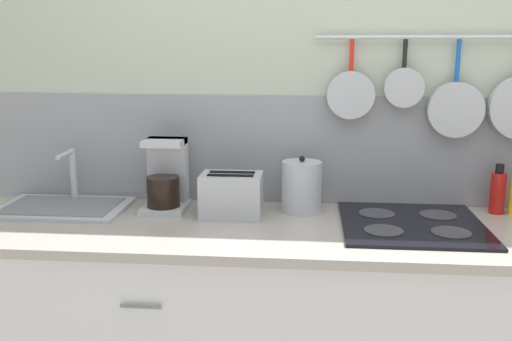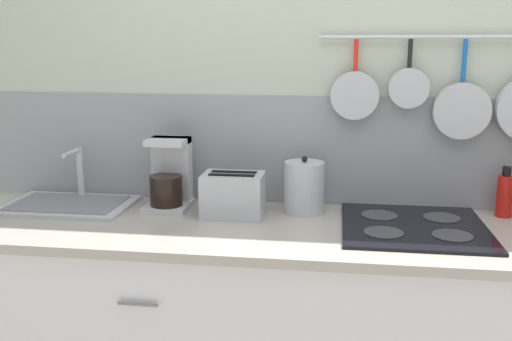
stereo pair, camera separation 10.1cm
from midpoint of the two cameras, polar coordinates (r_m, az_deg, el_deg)
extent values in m
cube|color=#B2BCA8|center=(2.43, 11.59, 5.95)|extent=(7.20, 0.06, 2.60)
cube|color=gray|center=(2.45, 11.43, 1.95)|extent=(7.20, 0.07, 0.46)
cylinder|color=#B7BABF|center=(2.44, 24.07, 12.09)|extent=(1.35, 0.02, 0.02)
cylinder|color=red|center=(2.36, 11.20, 11.23)|extent=(0.02, 0.02, 0.12)
cylinder|color=#B7BABF|center=(2.35, 11.06, 7.37)|extent=(0.19, 0.04, 0.19)
cylinder|color=black|center=(2.38, 16.35, 11.15)|extent=(0.02, 0.02, 0.11)
cylinder|color=#B7BABF|center=(2.36, 16.22, 7.91)|extent=(0.16, 0.04, 0.16)
cylinder|color=#1959B2|center=(2.41, 21.26, 10.18)|extent=(0.02, 0.02, 0.16)
cylinder|color=#B7BABF|center=(2.41, 21.01, 5.58)|extent=(0.22, 0.04, 0.22)
cylinder|color=slate|center=(2.00, -10.30, -13.05)|extent=(0.14, 0.01, 0.01)
cube|color=#A59E93|center=(2.15, 11.68, -6.29)|extent=(3.01, 0.67, 0.03)
cube|color=#B7BABF|center=(2.50, -17.20, -3.35)|extent=(0.53, 0.35, 0.01)
cube|color=slate|center=(2.50, -17.21, -3.14)|extent=(0.45, 0.28, 0.00)
cylinder|color=#B7BABF|center=(2.59, -16.11, -0.29)|extent=(0.03, 0.03, 0.23)
cylinder|color=#B7BABF|center=(2.51, -16.90, 1.69)|extent=(0.02, 0.14, 0.02)
cube|color=#B7BABF|center=(2.38, -7.54, -3.55)|extent=(0.18, 0.20, 0.02)
cube|color=#B7BABF|center=(2.41, -7.21, -0.07)|extent=(0.16, 0.07, 0.29)
cylinder|color=black|center=(2.34, -7.76, -2.00)|extent=(0.13, 0.13, 0.12)
cube|color=#B7BABF|center=(2.34, -7.59, 2.89)|extent=(0.16, 0.15, 0.02)
cube|color=#B7BABF|center=(2.25, -1.02, -2.46)|extent=(0.24, 0.17, 0.17)
cube|color=black|center=(2.20, -1.15, -0.47)|extent=(0.18, 0.03, 0.00)
cube|color=black|center=(2.26, -0.91, -0.14)|extent=(0.18, 0.03, 0.00)
cube|color=black|center=(2.26, -4.21, -1.51)|extent=(0.02, 0.02, 0.02)
cylinder|color=#B7BABF|center=(2.31, 6.07, -1.68)|extent=(0.16, 0.16, 0.21)
sphere|color=black|center=(2.28, 6.14, 1.13)|extent=(0.02, 0.02, 0.02)
cube|color=black|center=(2.21, 16.77, -5.39)|extent=(0.52, 0.54, 0.01)
cylinder|color=#38383D|center=(2.09, 13.99, -6.02)|extent=(0.14, 0.14, 0.00)
cylinder|color=#38383D|center=(2.13, 20.35, -6.11)|extent=(0.14, 0.14, 0.00)
cylinder|color=#38383D|center=(2.30, 13.47, -4.35)|extent=(0.14, 0.14, 0.00)
cylinder|color=#38383D|center=(2.33, 19.27, -4.46)|extent=(0.14, 0.14, 0.00)
cylinder|color=red|center=(2.46, 24.67, -2.36)|extent=(0.06, 0.06, 0.17)
cylinder|color=black|center=(2.44, 24.88, -0.07)|extent=(0.03, 0.03, 0.04)
camera|label=1|loc=(0.05, -88.62, 0.30)|focal=40.00mm
camera|label=2|loc=(0.05, 91.38, -0.30)|focal=40.00mm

